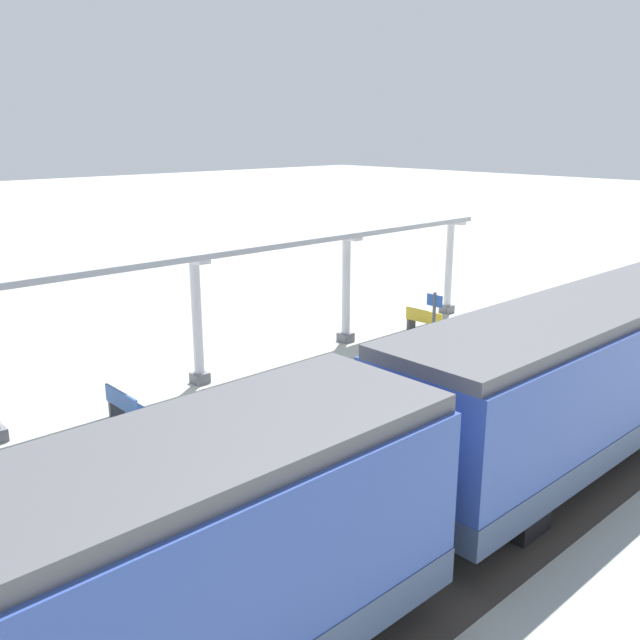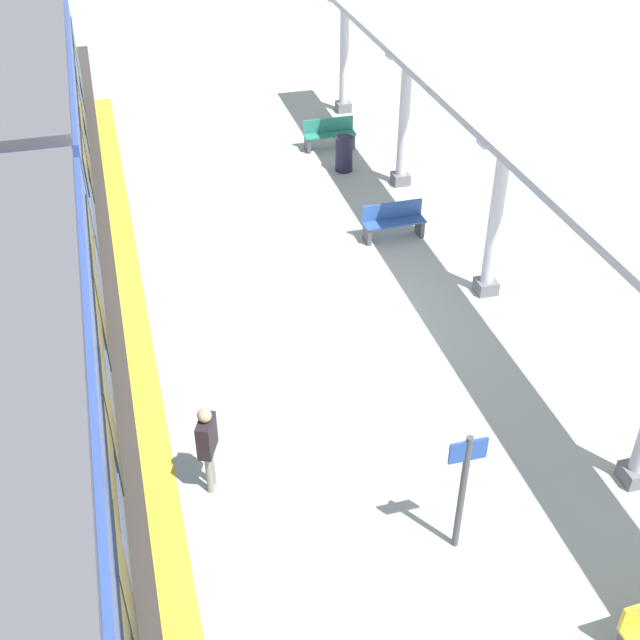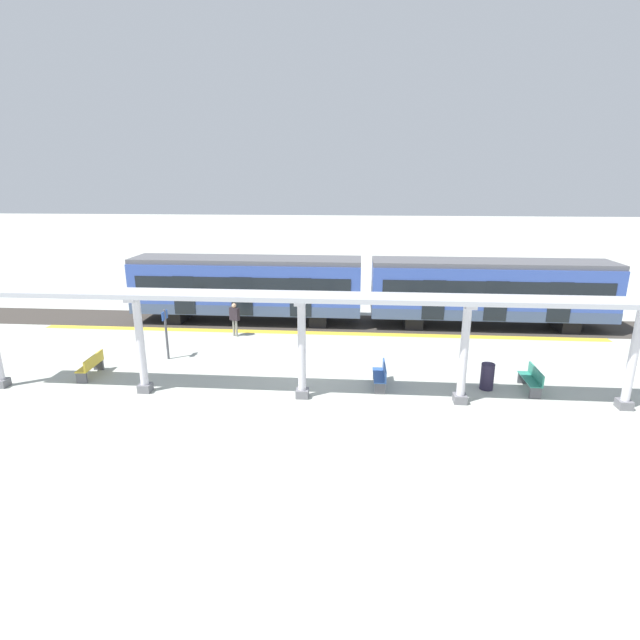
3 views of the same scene
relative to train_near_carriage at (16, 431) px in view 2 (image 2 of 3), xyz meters
name	(u,v)px [view 2 (image 2 of 3)]	position (x,y,z in m)	size (l,w,h in m)	color
ground_plane	(326,321)	(5.68, 3.88, -1.83)	(176.00, 176.00, 0.00)	#AAAEA3
tactile_edge_strip	(140,351)	(1.86, 3.88, -1.82)	(0.53, 28.38, 0.01)	gold
trackbed	(42,366)	(-0.01, 3.88, -1.83)	(3.20, 40.38, 0.01)	#38332D
train_near_carriage	(16,431)	(0.00, 0.00, 0.00)	(2.65, 12.11, 3.48)	#314B9A
train_far_carriage	(30,110)	(0.00, 12.69, 0.00)	(2.65, 12.11, 3.48)	#314B9A
canopy_pillar_third	(495,218)	(9.32, 4.03, -0.01)	(1.10, 0.44, 3.58)	slate
canopy_pillar_fourth	(404,120)	(9.32, 9.51, -0.01)	(1.10, 0.44, 3.58)	slate
canopy_pillar_fifth	(344,55)	(9.32, 14.94, -0.01)	(1.10, 0.44, 3.58)	slate
canopy_beam	(512,137)	(9.32, 3.85, 1.83)	(1.20, 22.97, 0.16)	#A8AAB2
bench_mid_platform	(329,133)	(8.09, 12.30, -1.39)	(1.50, 0.45, 0.86)	#2C816C
bench_far_end	(393,221)	(8.16, 6.84, -1.39)	(1.51, 0.46, 0.86)	#2F559B
trash_bin	(344,154)	(8.08, 10.71, -1.34)	(0.48, 0.48, 0.98)	#251F35
platform_info_sign	(464,482)	(6.00, -2.15, -0.50)	(0.56, 0.10, 2.20)	#4C4C51
passenger_waiting_near_edge	(207,440)	(2.67, -0.06, -0.79)	(0.39, 0.53, 1.67)	gray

